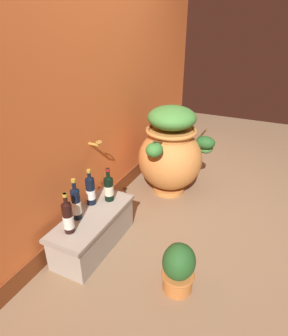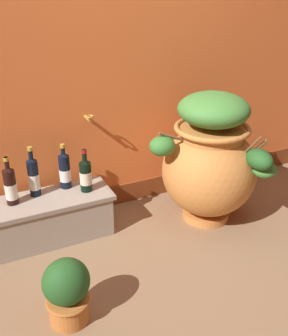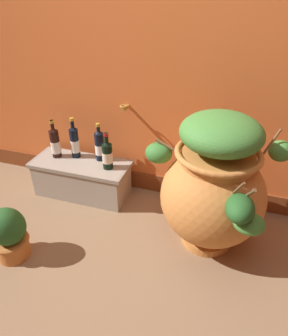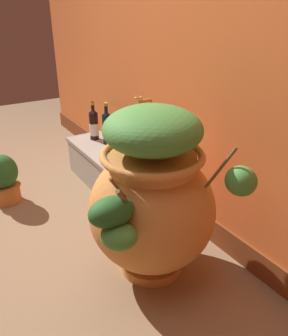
{
  "view_description": "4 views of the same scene",
  "coord_description": "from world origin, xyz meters",
  "px_view_note": "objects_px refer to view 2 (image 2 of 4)",
  "views": [
    {
      "loc": [
        -2.04,
        -0.28,
        1.67
      ],
      "look_at": [
        0.04,
        0.72,
        0.47
      ],
      "focal_mm": 30.73,
      "sensor_mm": 36.0,
      "label": 1
    },
    {
      "loc": [
        -1.01,
        -1.47,
        1.63
      ],
      "look_at": [
        0.06,
        0.76,
        0.44
      ],
      "focal_mm": 43.52,
      "sensor_mm": 36.0,
      "label": 2
    },
    {
      "loc": [
        0.56,
        -0.97,
        1.55
      ],
      "look_at": [
        0.01,
        0.74,
        0.44
      ],
      "focal_mm": 32.33,
      "sensor_mm": 36.0,
      "label": 3
    },
    {
      "loc": [
        1.78,
        -0.21,
        1.36
      ],
      "look_at": [
        0.06,
        0.87,
        0.39
      ],
      "focal_mm": 37.01,
      "sensor_mm": 36.0,
      "label": 4
    }
  ],
  "objects_px": {
    "terracotta_urn": "(210,160)",
    "wine_bottle_middle": "(10,185)",
    "wine_bottle_back": "(65,170)",
    "potted_shrub": "(67,291)",
    "wine_bottle_left": "(33,176)",
    "wine_bottle_right": "(86,174)"
  },
  "relations": [
    {
      "from": "terracotta_urn",
      "to": "wine_bottle_middle",
      "type": "distance_m",
      "value": 1.33
    },
    {
      "from": "terracotta_urn",
      "to": "wine_bottle_back",
      "type": "distance_m",
      "value": 1.0
    },
    {
      "from": "wine_bottle_back",
      "to": "potted_shrub",
      "type": "bearing_deg",
      "value": -106.2
    },
    {
      "from": "wine_bottle_back",
      "to": "wine_bottle_left",
      "type": "bearing_deg",
      "value": -174.66
    },
    {
      "from": "wine_bottle_left",
      "to": "potted_shrub",
      "type": "distance_m",
      "value": 0.88
    },
    {
      "from": "wine_bottle_back",
      "to": "potted_shrub",
      "type": "height_order",
      "value": "wine_bottle_back"
    },
    {
      "from": "wine_bottle_middle",
      "to": "wine_bottle_back",
      "type": "height_order",
      "value": "wine_bottle_middle"
    },
    {
      "from": "terracotta_urn",
      "to": "wine_bottle_left",
      "type": "xyz_separation_m",
      "value": [
        -1.15,
        0.32,
        -0.02
      ]
    },
    {
      "from": "wine_bottle_right",
      "to": "terracotta_urn",
      "type": "bearing_deg",
      "value": -15.84
    },
    {
      "from": "wine_bottle_middle",
      "to": "wine_bottle_right",
      "type": "relative_size",
      "value": 1.08
    },
    {
      "from": "wine_bottle_left",
      "to": "wine_bottle_right",
      "type": "bearing_deg",
      "value": -14.62
    },
    {
      "from": "wine_bottle_middle",
      "to": "potted_shrub",
      "type": "bearing_deg",
      "value": -81.74
    },
    {
      "from": "wine_bottle_left",
      "to": "wine_bottle_back",
      "type": "relative_size",
      "value": 1.09
    },
    {
      "from": "terracotta_urn",
      "to": "potted_shrub",
      "type": "xyz_separation_m",
      "value": [
        -1.19,
        -0.52,
        -0.27
      ]
    },
    {
      "from": "wine_bottle_left",
      "to": "wine_bottle_right",
      "type": "xyz_separation_m",
      "value": [
        0.32,
        -0.08,
        -0.02
      ]
    },
    {
      "from": "wine_bottle_middle",
      "to": "terracotta_urn",
      "type": "bearing_deg",
      "value": -11.84
    },
    {
      "from": "terracotta_urn",
      "to": "wine_bottle_left",
      "type": "distance_m",
      "value": 1.19
    },
    {
      "from": "wine_bottle_middle",
      "to": "potted_shrub",
      "type": "distance_m",
      "value": 0.84
    },
    {
      "from": "terracotta_urn",
      "to": "wine_bottle_middle",
      "type": "height_order",
      "value": "terracotta_urn"
    },
    {
      "from": "potted_shrub",
      "to": "wine_bottle_back",
      "type": "bearing_deg",
      "value": 73.8
    },
    {
      "from": "wine_bottle_back",
      "to": "wine_bottle_right",
      "type": "bearing_deg",
      "value": -43.01
    },
    {
      "from": "wine_bottle_right",
      "to": "wine_bottle_back",
      "type": "bearing_deg",
      "value": 136.99
    }
  ]
}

